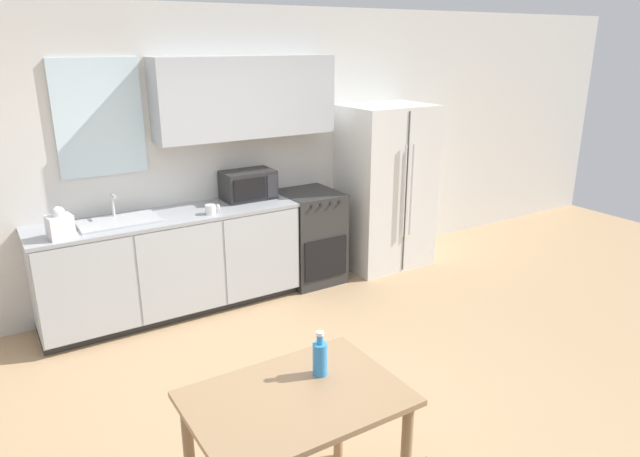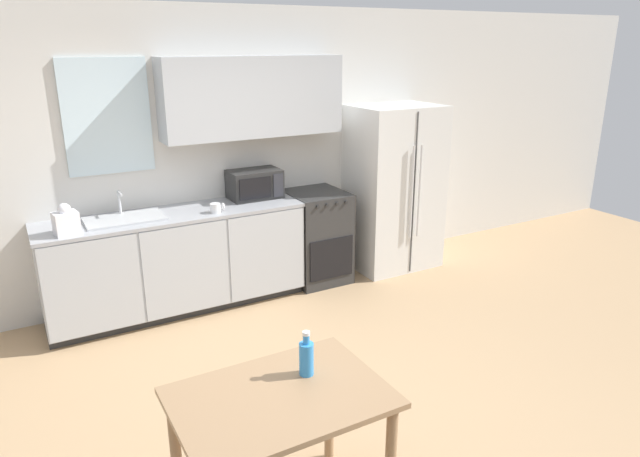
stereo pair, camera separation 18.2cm
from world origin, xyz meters
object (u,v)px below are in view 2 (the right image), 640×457
Objects in this scene: dining_table at (281,418)px; oven_range at (316,236)px; coffee_mug at (216,208)px; drink_bottle at (306,357)px; refrigerator at (394,188)px; microwave at (255,184)px.

oven_range is at bearing 57.87° from dining_table.
coffee_mug is 2.64m from dining_table.
drink_bottle is (-1.51, -2.61, 0.40)m from oven_range.
refrigerator is 3.55× the size of microwave.
refrigerator is at bearing -5.75° from microwave.
drink_bottle reaches higher than oven_range.
refrigerator is 2.05m from coffee_mug.
microwave is 3.87× the size of coffee_mug.
drink_bottle is at bearing 26.54° from dining_table.
coffee_mug reaches higher than oven_range.
coffee_mug is (-1.11, -0.16, 0.50)m from oven_range.
microwave is (-0.61, 0.12, 0.60)m from oven_range.
dining_table is at bearing -103.19° from coffee_mug.
microwave reaches higher than oven_range.
refrigerator is at bearing 45.42° from dining_table.
dining_table is at bearing -122.13° from oven_range.
dining_table is (-1.70, -2.71, 0.17)m from oven_range.
drink_bottle reaches higher than dining_table.
oven_range is 1.90× the size of microwave.
oven_range is 0.92× the size of dining_table.
refrigerator reaches higher than coffee_mug.
coffee_mug is (-0.49, -0.28, -0.10)m from microwave.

